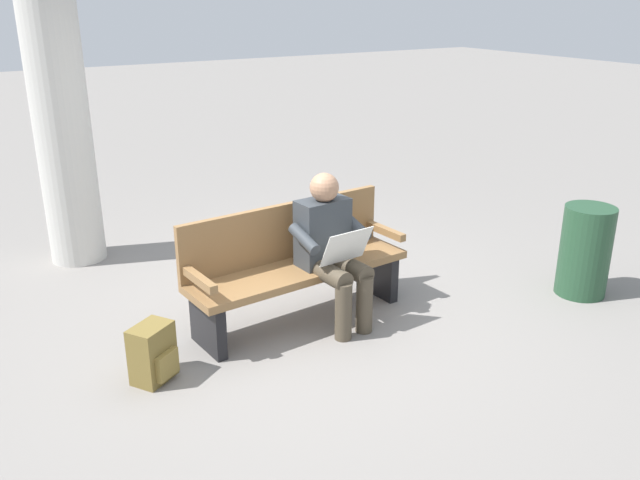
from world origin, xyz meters
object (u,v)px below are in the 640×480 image
Objects in this scene: backpack at (153,354)px; support_pillar at (54,66)px; trash_bin at (585,251)px; bench_near at (294,263)px; person_seated at (331,246)px.

support_pillar is (-0.06, -2.49, 1.63)m from backpack.
support_pillar is 4.86m from trash_bin.
person_seated is (-0.20, 0.22, 0.17)m from bench_near.
support_pillar is 4.69× the size of trash_bin.
bench_near is 4.62× the size of backpack.
bench_near is 1.55× the size of person_seated.
person_seated is at bearing -17.72° from trash_bin.
bench_near is at bearing -51.79° from person_seated.
support_pillar reaches higher than bench_near.
person_seated is 0.32× the size of support_pillar.
person_seated is 1.52× the size of trash_bin.
person_seated is at bearing 128.21° from bench_near.
bench_near is 0.34m from person_seated.
support_pillar is at bearing -91.29° from backpack.
backpack is at bearing -8.93° from trash_bin.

